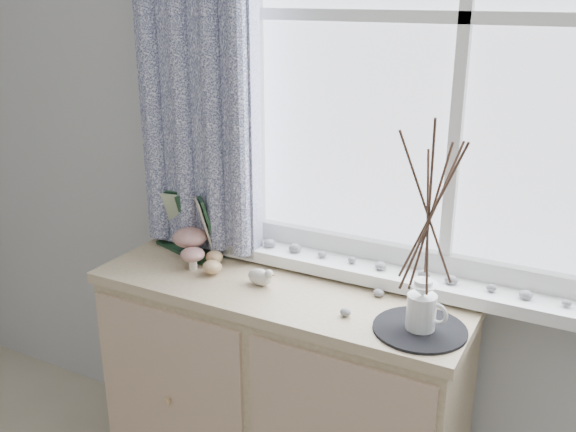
% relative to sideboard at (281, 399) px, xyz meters
% --- Properties ---
extents(sideboard, '(1.20, 0.45, 0.85)m').
position_rel_sideboard_xyz_m(sideboard, '(0.00, 0.00, 0.00)').
color(sideboard, beige).
rests_on(sideboard, ground).
extents(botanical_book, '(0.34, 0.22, 0.22)m').
position_rel_sideboard_xyz_m(botanical_book, '(-0.42, 0.06, 0.53)').
color(botanical_book, '#1C3A23').
rests_on(botanical_book, sideboard).
extents(toadstool_cluster, '(0.16, 0.17, 0.11)m').
position_rel_sideboard_xyz_m(toadstool_cluster, '(-0.36, 0.02, 0.49)').
color(toadstool_cluster, white).
rests_on(toadstool_cluster, sideboard).
extents(wooden_eggs, '(0.10, 0.12, 0.07)m').
position_rel_sideboard_xyz_m(wooden_eggs, '(-0.25, -0.01, 0.45)').
color(wooden_eggs, tan).
rests_on(wooden_eggs, sideboard).
extents(songbird_figurine, '(0.12, 0.06, 0.06)m').
position_rel_sideboard_xyz_m(songbird_figurine, '(-0.06, -0.03, 0.45)').
color(songbird_figurine, beige).
rests_on(songbird_figurine, sideboard).
extents(crocheted_doily, '(0.25, 0.25, 0.01)m').
position_rel_sideboard_xyz_m(crocheted_doily, '(0.47, -0.08, 0.43)').
color(crocheted_doily, black).
rests_on(crocheted_doily, sideboard).
extents(twig_pitcher, '(0.26, 0.26, 0.60)m').
position_rel_sideboard_xyz_m(twig_pitcher, '(0.47, -0.08, 0.77)').
color(twig_pitcher, white).
rests_on(twig_pitcher, crocheted_doily).
extents(sideboard_pebbles, '(0.33, 0.23, 0.02)m').
position_rel_sideboard_xyz_m(sideboard_pebbles, '(0.30, 0.00, 0.44)').
color(sideboard_pebbles, '#979799').
rests_on(sideboard_pebbles, sideboard).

